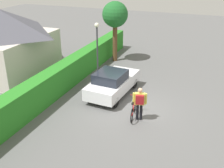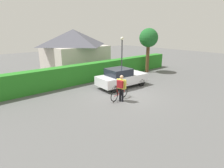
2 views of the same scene
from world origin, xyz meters
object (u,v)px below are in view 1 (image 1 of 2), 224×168
at_px(parked_car_near, 113,83).
at_px(street_lamp, 97,44).
at_px(tree_kerbside, 115,16).
at_px(person_rider, 140,101).
at_px(bicycle, 133,110).

height_order(parked_car_near, street_lamp, street_lamp).
bearing_deg(tree_kerbside, person_rider, -151.46).
relative_size(parked_car_near, street_lamp, 1.10).
bearing_deg(person_rider, parked_car_near, 46.08).
bearing_deg(street_lamp, parked_car_near, -134.15).
relative_size(bicycle, person_rider, 1.02).
height_order(street_lamp, tree_kerbside, tree_kerbside).
xyz_separation_m(parked_car_near, tree_kerbside, (5.63, 2.02, 2.67)).
bearing_deg(street_lamp, tree_kerbside, 5.54).
bearing_deg(tree_kerbside, parked_car_near, -160.28).
distance_m(bicycle, tree_kerbside, 9.01).
bearing_deg(bicycle, tree_kerbside, 27.10).
bearing_deg(parked_car_near, street_lamp, 45.85).
distance_m(person_rider, tree_kerbside, 9.14).
relative_size(street_lamp, tree_kerbside, 0.83).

